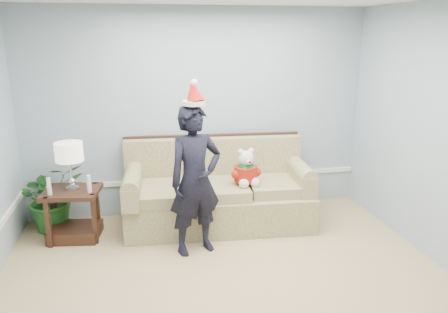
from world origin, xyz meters
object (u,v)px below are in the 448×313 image
table_lamp (69,154)px  man (195,181)px  side_table (74,219)px  teddy_bear (246,172)px  sofa (218,194)px  houseplant (52,197)px

table_lamp → man: (1.36, -0.61, -0.21)m
side_table → teddy_bear: bearing=-3.1°
sofa → table_lamp: table_lamp is taller
table_lamp → side_table: bearing=-144.0°
sofa → houseplant: bearing=177.8°
sofa → side_table: (-1.75, -0.11, -0.15)m
side_table → man: (1.38, -0.60, 0.59)m
side_table → houseplant: houseplant is taller
houseplant → man: (1.66, -0.93, 0.41)m
side_table → table_lamp: size_ratio=1.23×
sofa → side_table: bearing=-172.5°
houseplant → side_table: bearing=-49.0°
side_table → sofa: bearing=3.4°
sofa → teddy_bear: (0.31, -0.22, 0.35)m
sofa → man: bearing=-114.2°
sofa → houseplant: (-2.04, 0.22, 0.04)m
houseplant → man: 1.95m
side_table → teddy_bear: teddy_bear is taller
side_table → teddy_bear: (2.06, -0.11, 0.50)m
table_lamp → teddy_bear: (2.05, -0.12, -0.30)m
man → teddy_bear: 0.85m
side_table → table_lamp: table_lamp is taller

